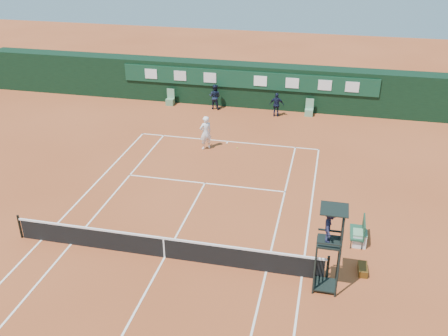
# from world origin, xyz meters

# --- Properties ---
(ground) EXTENTS (90.00, 90.00, 0.00)m
(ground) POSITION_xyz_m (0.00, 0.00, 0.00)
(ground) COLOR #A94E27
(ground) RESTS_ON ground
(court_lines) EXTENTS (11.05, 23.85, 0.01)m
(court_lines) POSITION_xyz_m (0.00, 0.00, 0.01)
(court_lines) COLOR white
(court_lines) RESTS_ON ground
(tennis_net) EXTENTS (12.90, 0.10, 1.10)m
(tennis_net) POSITION_xyz_m (0.00, 0.00, 0.51)
(tennis_net) COLOR black
(tennis_net) RESTS_ON ground
(back_wall) EXTENTS (40.00, 1.65, 3.00)m
(back_wall) POSITION_xyz_m (0.00, 18.74, 1.51)
(back_wall) COLOR black
(back_wall) RESTS_ON ground
(linesman_chair_left) EXTENTS (0.55, 0.50, 1.15)m
(linesman_chair_left) POSITION_xyz_m (-5.50, 17.48, 0.32)
(linesman_chair_left) COLOR #56845B
(linesman_chair_left) RESTS_ON ground
(linesman_chair_right) EXTENTS (0.55, 0.50, 1.15)m
(linesman_chair_right) POSITION_xyz_m (4.50, 17.48, 0.32)
(linesman_chair_right) COLOR #61946D
(linesman_chair_right) RESTS_ON ground
(umpire_chair) EXTENTS (0.96, 0.95, 3.42)m
(umpire_chair) POSITION_xyz_m (6.33, -0.46, 2.46)
(umpire_chair) COLOR black
(umpire_chair) RESTS_ON ground
(player_bench) EXTENTS (0.56, 1.20, 1.10)m
(player_bench) POSITION_xyz_m (7.61, 2.81, 0.60)
(player_bench) COLOR #1B4530
(player_bench) RESTS_ON ground
(tennis_bag) EXTENTS (0.37, 0.78, 0.29)m
(tennis_bag) POSITION_xyz_m (7.73, 0.77, 0.14)
(tennis_bag) COLOR black
(tennis_bag) RESTS_ON ground
(cooler) EXTENTS (0.57, 0.57, 0.65)m
(cooler) POSITION_xyz_m (7.62, 2.59, 0.33)
(cooler) COLOR silver
(cooler) RESTS_ON ground
(tennis_ball) EXTENTS (0.07, 0.07, 0.07)m
(tennis_ball) POSITION_xyz_m (0.78, 10.99, 0.03)
(tennis_ball) COLOR #B4CD2F
(tennis_ball) RESTS_ON ground
(player) EXTENTS (0.87, 0.86, 2.03)m
(player) POSITION_xyz_m (-1.04, 10.59, 1.01)
(player) COLOR white
(player) RESTS_ON ground
(ball_kid_left) EXTENTS (0.97, 0.81, 1.79)m
(ball_kid_left) POSITION_xyz_m (-2.14, 17.37, 0.89)
(ball_kid_left) COLOR black
(ball_kid_left) RESTS_ON ground
(ball_kid_right) EXTENTS (0.99, 0.46, 1.66)m
(ball_kid_right) POSITION_xyz_m (2.32, 16.84, 0.83)
(ball_kid_right) COLOR black
(ball_kid_right) RESTS_ON ground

